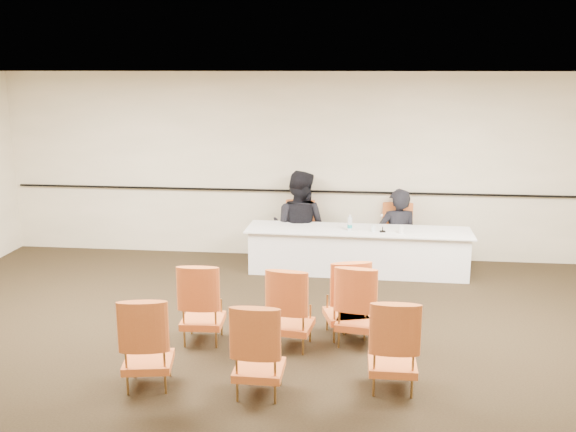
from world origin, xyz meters
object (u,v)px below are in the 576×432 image
object	(u,v)px
aud_chair_back_right	(393,343)
panelist_second_chair	(299,232)
aud_chair_front_mid	(291,307)
aud_chair_extra	(346,297)
aud_chair_back_left	(147,340)
drinking_glass	(373,228)
aud_chair_front_left	(202,302)
panelist_main_chair	(397,235)
panelist_second	(299,229)
panelist_main	(397,242)
panel_table	(358,251)
aud_chair_back_mid	(259,348)
aud_chair_front_right	(358,304)
microphone	(383,224)
coffee_cup	(401,230)
water_bottle	(350,223)

from	to	relation	value
aud_chair_back_right	panelist_second_chair	bearing A→B (deg)	107.09
aud_chair_front_mid	aud_chair_extra	world-z (taller)	same
aud_chair_back_left	aud_chair_extra	distance (m)	2.37
drinking_glass	aud_chair_front_left	size ratio (longest dim) A/B	0.11
panelist_main_chair	aud_chair_back_left	xyz separation A→B (m)	(-2.63, -4.33, 0.00)
panelist_second	aud_chair_front_mid	bearing A→B (deg)	111.22
panelist_main	panelist_second	world-z (taller)	panelist_second
aud_chair_front_left	aud_chair_front_mid	bearing A→B (deg)	-4.34
panel_table	aud_chair_back_mid	distance (m)	3.97
aud_chair_extra	aud_chair_front_right	bearing A→B (deg)	-71.05
microphone	aud_chair_back_mid	bearing A→B (deg)	-116.62
aud_chair_front_mid	aud_chair_back_left	size ratio (longest dim) A/B	1.00
panelist_main_chair	aud_chair_extra	bearing A→B (deg)	-103.15
panelist_second_chair	coffee_cup	size ratio (longest dim) A/B	8.03
panel_table	panelist_main_chair	bearing A→B (deg)	40.53
aud_chair_front_right	aud_chair_back_mid	size ratio (longest dim) A/B	1.00
aud_chair_front_right	aud_chair_back_left	size ratio (longest dim) A/B	1.00
panelist_main_chair	aud_chair_back_mid	world-z (taller)	same
aud_chair_back_left	coffee_cup	bearing A→B (deg)	44.08
panelist_second	coffee_cup	xyz separation A→B (m)	(1.58, -0.71, 0.22)
panel_table	drinking_glass	bearing A→B (deg)	-23.11
coffee_cup	aud_chair_extra	bearing A→B (deg)	-108.63
panel_table	water_bottle	bearing A→B (deg)	-144.94
panelist_main	aud_chair_front_mid	xyz separation A→B (m)	(-1.34, -3.27, 0.13)
aud_chair_front_mid	aud_chair_front_right	world-z (taller)	same
drinking_glass	coffee_cup	size ratio (longest dim) A/B	0.85
water_bottle	drinking_glass	size ratio (longest dim) A/B	2.39
panelist_second	water_bottle	world-z (taller)	panelist_second
aud_chair_extra	aud_chair_back_left	bearing A→B (deg)	-158.76
coffee_cup	aud_chair_front_right	size ratio (longest dim) A/B	0.12
microphone	drinking_glass	xyz separation A→B (m)	(-0.13, 0.02, -0.07)
aud_chair_back_left	water_bottle	bearing A→B (deg)	53.18
panelist_second	panel_table	bearing A→B (deg)	167.72
drinking_glass	panel_table	bearing A→B (deg)	155.76
aud_chair_back_mid	aud_chair_back_left	bearing A→B (deg)	178.82
panelist_main_chair	water_bottle	distance (m)	1.00
drinking_glass	aud_chair_back_left	bearing A→B (deg)	-121.08
aud_chair_extra	panelist_second_chair	bearing A→B (deg)	90.09
aud_chair_front_mid	aud_chair_front_right	size ratio (longest dim) A/B	1.00
panelist_main	aud_chair_front_mid	distance (m)	3.54
aud_chair_front_right	aud_chair_back_left	distance (m)	2.37
microphone	water_bottle	world-z (taller)	microphone
microphone	aud_chair_extra	distance (m)	2.35
panel_table	aud_chair_front_mid	distance (m)	2.86
aud_chair_front_right	aud_chair_back_right	bearing A→B (deg)	-63.34
aud_chair_front_mid	aud_chair_back_left	world-z (taller)	same
panelist_main	panelist_second_chair	xyz separation A→B (m)	(-1.57, 0.03, 0.13)
aud_chair_front_mid	drinking_glass	bearing A→B (deg)	78.39
coffee_cup	aud_chair_front_mid	size ratio (longest dim) A/B	0.12
panelist_main	aud_chair_back_left	distance (m)	5.07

